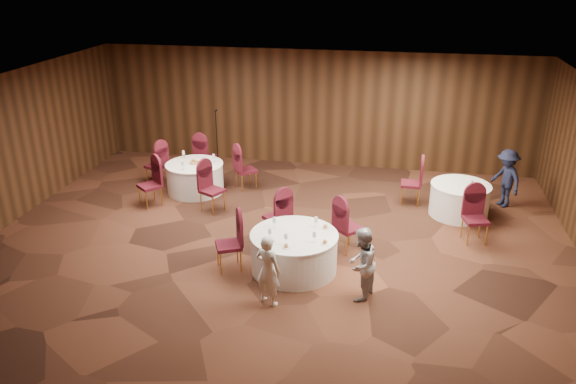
% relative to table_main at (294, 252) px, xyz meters
% --- Properties ---
extents(ground, '(12.00, 12.00, 0.00)m').
position_rel_table_main_xyz_m(ground, '(-0.53, 0.92, -0.38)').
color(ground, black).
rests_on(ground, ground).
extents(room_shell, '(12.00, 12.00, 12.00)m').
position_rel_table_main_xyz_m(room_shell, '(-0.53, 0.92, 1.59)').
color(room_shell, silver).
rests_on(room_shell, ground).
extents(table_main, '(1.64, 1.64, 0.74)m').
position_rel_table_main_xyz_m(table_main, '(0.00, 0.00, 0.00)').
color(table_main, white).
rests_on(table_main, ground).
extents(table_left, '(1.43, 1.43, 0.74)m').
position_rel_table_main_xyz_m(table_left, '(-3.12, 3.29, 0.00)').
color(table_left, white).
rests_on(table_left, ground).
extents(table_right, '(1.33, 1.33, 0.74)m').
position_rel_table_main_xyz_m(table_right, '(3.25, 3.13, 0.00)').
color(table_right, white).
rests_on(table_right, ground).
extents(chairs_main, '(2.84, 2.07, 1.00)m').
position_rel_table_main_xyz_m(chairs_main, '(-0.29, 0.64, 0.12)').
color(chairs_main, '#3D0C13').
rests_on(chairs_main, ground).
extents(chairs_left, '(3.06, 2.92, 1.00)m').
position_rel_table_main_xyz_m(chairs_left, '(-3.14, 3.29, 0.12)').
color(chairs_left, '#3D0C13').
rests_on(chairs_left, ground).
extents(chairs_right, '(1.86, 2.35, 1.00)m').
position_rel_table_main_xyz_m(chairs_right, '(2.80, 2.71, 0.12)').
color(chairs_right, '#3D0C13').
rests_on(chairs_right, ground).
extents(tabletop_main, '(1.13, 1.04, 0.22)m').
position_rel_table_main_xyz_m(tabletop_main, '(0.15, -0.11, 0.47)').
color(tabletop_main, silver).
rests_on(tabletop_main, table_main).
extents(tabletop_left, '(0.92, 0.84, 0.22)m').
position_rel_table_main_xyz_m(tabletop_left, '(-3.13, 3.29, 0.45)').
color(tabletop_left, silver).
rests_on(tabletop_left, table_left).
extents(tabletop_right, '(0.08, 0.08, 0.22)m').
position_rel_table_main_xyz_m(tabletop_right, '(3.42, 2.89, 0.52)').
color(tabletop_right, silver).
rests_on(tabletop_right, table_right).
extents(mic_stand, '(0.24, 0.24, 1.71)m').
position_rel_table_main_xyz_m(mic_stand, '(-3.03, 4.86, 0.13)').
color(mic_stand, black).
rests_on(mic_stand, ground).
extents(woman_a, '(0.55, 0.46, 1.29)m').
position_rel_table_main_xyz_m(woman_a, '(-0.22, -1.19, 0.27)').
color(woman_a, silver).
rests_on(woman_a, ground).
extents(woman_b, '(0.66, 0.76, 1.32)m').
position_rel_table_main_xyz_m(woman_b, '(1.29, -0.71, 0.28)').
color(woman_b, '#AAABAF').
rests_on(woman_b, ground).
extents(man_c, '(0.89, 1.04, 1.39)m').
position_rel_table_main_xyz_m(man_c, '(4.32, 3.85, 0.32)').
color(man_c, '#161A32').
rests_on(man_c, ground).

